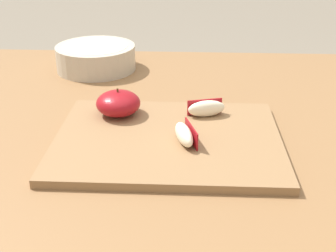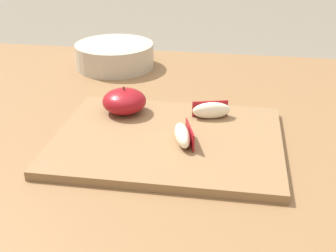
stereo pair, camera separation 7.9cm
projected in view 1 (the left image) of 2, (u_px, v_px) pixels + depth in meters
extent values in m
cube|color=brown|center=(161.00, 129.00, 0.89)|extent=(1.35, 0.96, 0.03)
cube|color=olive|center=(168.00, 140.00, 0.80)|extent=(0.40, 0.31, 0.02)
ellipsoid|color=maroon|center=(118.00, 103.00, 0.87)|extent=(0.09, 0.09, 0.05)
cylinder|color=#4C3319|center=(118.00, 91.00, 0.86)|extent=(0.00, 0.00, 0.01)
ellipsoid|color=#F4EACC|center=(184.00, 135.00, 0.77)|extent=(0.04, 0.08, 0.03)
cube|color=maroon|center=(191.00, 134.00, 0.77)|extent=(0.02, 0.07, 0.03)
ellipsoid|color=#F4EACC|center=(207.00, 109.00, 0.86)|extent=(0.08, 0.04, 0.03)
cube|color=maroon|center=(205.00, 107.00, 0.88)|extent=(0.07, 0.02, 0.03)
cylinder|color=#BCB29E|center=(96.00, 58.00, 1.16)|extent=(0.20, 0.20, 0.06)
cylinder|color=white|center=(96.00, 55.00, 1.16)|extent=(0.17, 0.17, 0.05)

